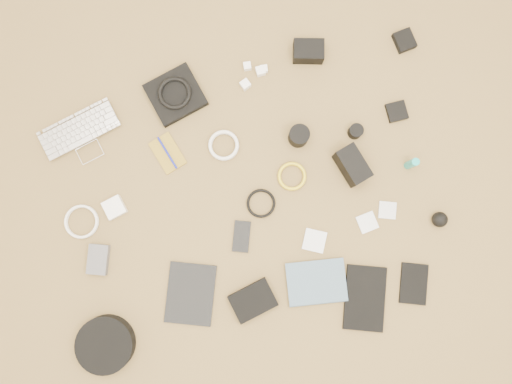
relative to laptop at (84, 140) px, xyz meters
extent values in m
cube|color=olive|center=(0.55, -0.33, -0.03)|extent=(4.00, 4.00, 0.04)
imported|color=silver|center=(0.00, 0.00, 0.00)|extent=(0.34, 0.28, 0.02)
cube|color=black|center=(0.37, 0.10, 0.00)|extent=(0.23, 0.22, 0.03)
torus|color=black|center=(0.37, 0.10, 0.03)|extent=(0.14, 0.14, 0.02)
cube|color=white|center=(0.65, 0.15, 0.00)|extent=(0.03, 0.03, 0.03)
cube|color=white|center=(0.69, 0.12, 0.00)|extent=(0.03, 0.03, 0.03)
cube|color=white|center=(0.71, 0.13, 0.00)|extent=(0.03, 0.03, 0.02)
cube|color=white|center=(0.63, 0.08, 0.00)|extent=(0.04, 0.04, 0.03)
cube|color=black|center=(0.88, 0.15, 0.02)|extent=(0.13, 0.10, 0.06)
cube|color=black|center=(1.25, 0.13, 0.00)|extent=(0.08, 0.09, 0.03)
cube|color=olive|center=(0.29, -0.11, -0.01)|extent=(0.13, 0.16, 0.01)
cylinder|color=#13199E|center=(0.29, -0.11, 0.00)|extent=(0.05, 0.13, 0.01)
torus|color=white|center=(0.50, -0.13, 0.00)|extent=(0.14, 0.14, 0.01)
cylinder|color=black|center=(0.78, -0.15, 0.03)|extent=(0.08, 0.08, 0.08)
cylinder|color=black|center=(0.99, -0.18, 0.01)|extent=(0.06, 0.06, 0.05)
cube|color=black|center=(1.16, -0.13, 0.00)|extent=(0.07, 0.07, 0.02)
cube|color=white|center=(0.07, -0.27, 0.00)|extent=(0.09, 0.09, 0.03)
torus|color=white|center=(-0.06, -0.30, -0.01)|extent=(0.14, 0.14, 0.01)
torus|color=black|center=(0.59, -0.37, -0.01)|extent=(0.11, 0.11, 0.01)
torus|color=gold|center=(0.73, -0.29, -0.01)|extent=(0.13, 0.13, 0.01)
cube|color=black|center=(0.95, -0.30, 0.04)|extent=(0.12, 0.15, 0.10)
cylinder|color=teal|center=(1.16, -0.34, 0.04)|extent=(0.04, 0.04, 0.10)
cube|color=#505155|center=(-0.03, -0.45, 0.00)|extent=(0.10, 0.12, 0.03)
cube|color=black|center=(0.28, -0.64, -0.01)|extent=(0.23, 0.26, 0.01)
cube|color=black|center=(0.50, -0.47, -0.01)|extent=(0.09, 0.13, 0.01)
cube|color=silver|center=(0.76, -0.54, -0.01)|extent=(0.10, 0.10, 0.01)
cube|color=silver|center=(0.96, -0.51, -0.01)|extent=(0.08, 0.08, 0.01)
cube|color=silver|center=(1.05, -0.49, -0.01)|extent=(0.08, 0.08, 0.01)
sphere|color=black|center=(1.22, -0.56, 0.02)|extent=(0.07, 0.07, 0.06)
cylinder|color=black|center=(-0.05, -0.75, 0.02)|extent=(0.27, 0.27, 0.06)
cube|color=black|center=(0.49, -0.70, 0.01)|extent=(0.18, 0.14, 0.04)
imported|color=#466177|center=(0.72, -0.77, 0.00)|extent=(0.23, 0.18, 0.02)
cube|color=black|center=(0.89, -0.78, 0.00)|extent=(0.20, 0.26, 0.02)
cube|color=black|center=(1.08, -0.77, -0.01)|extent=(0.14, 0.17, 0.01)
camera|label=1|loc=(0.55, -0.47, 1.83)|focal=35.00mm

